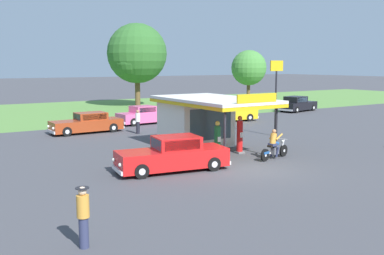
% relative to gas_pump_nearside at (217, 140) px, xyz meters
% --- Properties ---
extents(ground_plane, '(300.00, 300.00, 0.00)m').
position_rel_gas_pump_nearside_xyz_m(ground_plane, '(-0.33, -3.11, -0.87)').
color(ground_plane, '#424247').
extents(grass_verge_strip, '(120.00, 24.00, 0.01)m').
position_rel_gas_pump_nearside_xyz_m(grass_verge_strip, '(-0.33, 26.89, -0.86)').
color(grass_verge_strip, '#56843D').
rests_on(grass_verge_strip, ground).
extents(service_station_kiosk, '(4.28, 7.50, 3.46)m').
position_rel_gas_pump_nearside_xyz_m(service_station_kiosk, '(0.76, 2.83, 0.91)').
color(service_station_kiosk, silver).
rests_on(service_station_kiosk, ground).
extents(gas_pump_nearside, '(0.44, 0.44, 1.90)m').
position_rel_gas_pump_nearside_xyz_m(gas_pump_nearside, '(0.00, 0.00, 0.00)').
color(gas_pump_nearside, slate).
rests_on(gas_pump_nearside, ground).
extents(gas_pump_offside, '(0.44, 0.44, 2.09)m').
position_rel_gas_pump_nearside_xyz_m(gas_pump_offside, '(1.52, 0.00, 0.09)').
color(gas_pump_offside, slate).
rests_on(gas_pump_offside, ground).
extents(motorcycle_with_rider, '(2.29, 0.80, 1.58)m').
position_rel_gas_pump_nearside_xyz_m(motorcycle_with_rider, '(2.09, -2.16, -0.21)').
color(motorcycle_with_rider, black).
rests_on(motorcycle_with_rider, ground).
extents(featured_classic_sedan, '(5.48, 2.50, 1.62)m').
position_rel_gas_pump_nearside_xyz_m(featured_classic_sedan, '(-3.66, -1.57, -0.14)').
color(featured_classic_sedan, red).
rests_on(featured_classic_sedan, ground).
extents(parked_car_second_row_spare, '(5.56, 2.48, 1.54)m').
position_rel_gas_pump_nearside_xyz_m(parked_car_second_row_spare, '(9.26, 11.51, -0.15)').
color(parked_car_second_row_spare, gold).
rests_on(parked_car_second_row_spare, ground).
extents(parked_car_back_row_centre, '(5.06, 2.76, 1.59)m').
position_rel_gas_pump_nearside_xyz_m(parked_car_back_row_centre, '(20.52, 14.13, -0.14)').
color(parked_car_back_row_centre, black).
rests_on(parked_car_back_row_centre, ground).
extents(parked_car_back_row_centre_left, '(4.96, 2.18, 1.49)m').
position_rel_gas_pump_nearside_xyz_m(parked_car_back_row_centre_left, '(2.59, 13.91, -0.19)').
color(parked_car_back_row_centre_left, '#E55993').
rests_on(parked_car_back_row_centre_left, ground).
extents(parked_car_back_row_centre_right, '(5.28, 1.97, 1.46)m').
position_rel_gas_pump_nearside_xyz_m(parked_car_back_row_centre_right, '(-3.12, 11.74, -0.20)').
color(parked_car_back_row_centre_right, '#993819').
rests_on(parked_car_back_row_centre_right, ground).
extents(bystander_standing_back_lot, '(0.37, 0.37, 1.70)m').
position_rel_gas_pump_nearside_xyz_m(bystander_standing_back_lot, '(-10.03, -7.81, 0.04)').
color(bystander_standing_back_lot, '#2D3351').
rests_on(bystander_standing_back_lot, ground).
extents(bystander_leaning_by_kiosk, '(0.34, 0.34, 1.71)m').
position_rel_gas_pump_nearside_xyz_m(bystander_leaning_by_kiosk, '(-0.23, 9.34, 0.04)').
color(bystander_leaning_by_kiosk, black).
rests_on(bystander_leaning_by_kiosk, ground).
extents(tree_oak_right, '(4.85, 4.85, 6.85)m').
position_rel_gas_pump_nearside_xyz_m(tree_oak_right, '(25.84, 28.57, 3.47)').
color(tree_oak_right, brown).
rests_on(tree_oak_right, ground).
extents(tree_oak_left, '(6.92, 6.92, 9.62)m').
position_rel_gas_pump_nearside_xyz_m(tree_oak_left, '(8.53, 27.98, 5.13)').
color(tree_oak_left, brown).
rests_on(tree_oak_left, ground).
extents(roadside_pole_sign, '(1.10, 0.12, 5.15)m').
position_rel_gas_pump_nearside_xyz_m(roadside_pole_sign, '(7.31, 3.36, 2.62)').
color(roadside_pole_sign, black).
rests_on(roadside_pole_sign, ground).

